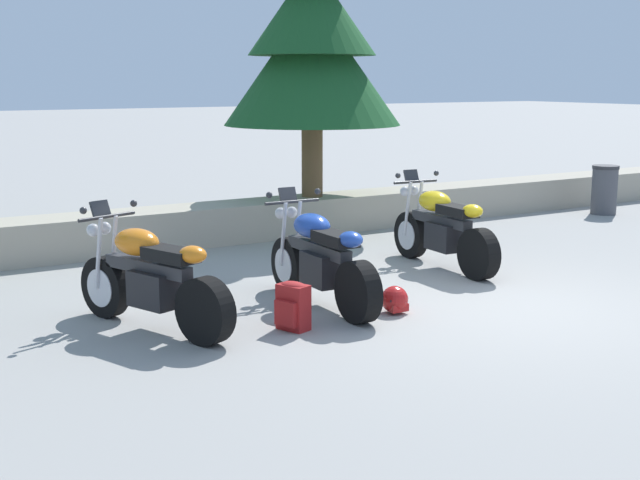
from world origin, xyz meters
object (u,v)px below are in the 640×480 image
motorcycle_blue_centre (320,261)px  motorcycle_yellow_far_right (442,230)px  motorcycle_orange_near_left (150,280)px  rider_backpack (293,305)px  trash_bin (604,190)px  rider_helmet (395,300)px  pine_tree_mid_left (312,43)px

motorcycle_blue_centre → motorcycle_yellow_far_right: same height
motorcycle_orange_near_left → rider_backpack: size_ratio=4.24×
motorcycle_blue_centre → motorcycle_yellow_far_right: bearing=18.8°
motorcycle_orange_near_left → trash_bin: size_ratio=2.32×
motorcycle_blue_centre → rider_backpack: motorcycle_blue_centre is taller
rider_backpack → rider_helmet: 1.19m
rider_helmet → rider_backpack: bearing=178.6°
motorcycle_blue_centre → trash_bin: size_ratio=2.40×
motorcycle_yellow_far_right → rider_helmet: motorcycle_yellow_far_right is taller
motorcycle_blue_centre → pine_tree_mid_left: pine_tree_mid_left is taller
motorcycle_yellow_far_right → pine_tree_mid_left: pine_tree_mid_left is taller
motorcycle_yellow_far_right → pine_tree_mid_left: (-0.06, 3.11, 2.40)m
rider_backpack → motorcycle_yellow_far_right: bearing=25.3°
pine_tree_mid_left → rider_backpack: bearing=-122.7°
motorcycle_blue_centre → rider_helmet: 0.89m
rider_backpack → motorcycle_orange_near_left: bearing=148.1°
motorcycle_orange_near_left → trash_bin: 9.68m
motorcycle_orange_near_left → motorcycle_yellow_far_right: bearing=9.4°
motorcycle_blue_centre → trash_bin: (7.50, 2.68, -0.05)m
rider_helmet → pine_tree_mid_left: size_ratio=0.07×
rider_helmet → trash_bin: (7.00, 3.33, 0.30)m
motorcycle_yellow_far_right → pine_tree_mid_left: bearing=91.1°
rider_helmet → pine_tree_mid_left: bearing=69.3°
rider_backpack → rider_helmet: size_ratio=1.68×
motorcycle_orange_near_left → pine_tree_mid_left: 6.03m
motorcycle_blue_centre → motorcycle_orange_near_left: bearing=177.1°
trash_bin → rider_backpack: bearing=-158.0°
rider_backpack → motorcycle_blue_centre: bearing=42.3°
motorcycle_blue_centre → trash_bin: bearing=19.7°
motorcycle_orange_near_left → motorcycle_blue_centre: same height
motorcycle_blue_centre → motorcycle_yellow_far_right: size_ratio=1.00×
motorcycle_blue_centre → rider_helmet: size_ratio=7.37×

